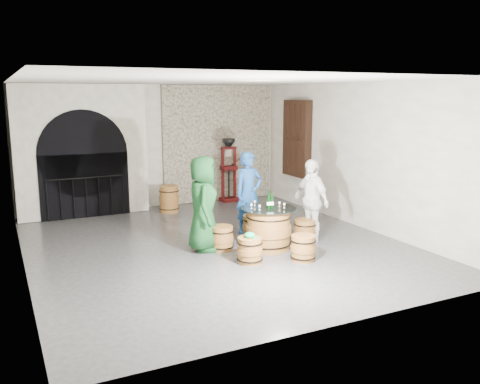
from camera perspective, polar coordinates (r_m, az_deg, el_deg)
name	(u,v)px	position (r m, az deg, el deg)	size (l,w,h in m)	color
ground	(215,245)	(10.17, -2.81, -5.93)	(8.00, 8.00, 0.00)	#323235
wall_back	(155,146)	(13.58, -9.57, 5.08)	(8.00, 8.00, 0.00)	silver
wall_front	(342,205)	(6.40, 11.34, -1.45)	(8.00, 8.00, 0.00)	silver
wall_left	(18,178)	(9.06, -23.69, 1.45)	(8.00, 8.00, 0.00)	silver
wall_right	(359,156)	(11.65, 13.19, 3.99)	(8.00, 8.00, 0.00)	silver
ceiling	(214,80)	(9.74, -2.99, 12.40)	(8.00, 8.00, 0.00)	beige
stone_facing_panel	(218,144)	(14.13, -2.46, 5.45)	(3.20, 0.12, 3.18)	tan
arched_opening	(82,152)	(12.91, -17.36, 4.36)	(3.10, 0.60, 3.19)	silver
shuttered_window	(297,139)	(13.50, 6.37, 5.98)	(0.23, 1.10, 2.00)	black
barrel_table	(269,229)	(9.80, 3.22, -4.13)	(1.06, 1.06, 0.82)	olive
barrel_stool_left	(222,238)	(9.80, -2.06, -5.18)	(0.47, 0.47, 0.46)	olive
barrel_stool_far	(253,226)	(10.67, 1.51, -3.84)	(0.47, 0.47, 0.46)	olive
barrel_stool_right	(305,231)	(10.38, 7.29, -4.35)	(0.47, 0.47, 0.46)	olive
barrel_stool_near_right	(303,248)	(9.25, 7.10, -6.25)	(0.47, 0.47, 0.46)	olive
barrel_stool_near_left	(250,250)	(9.05, 1.10, -6.55)	(0.47, 0.47, 0.46)	olive
green_cap	(250,235)	(8.97, 1.13, -4.88)	(0.24, 0.19, 0.11)	#0D9455
person_green	(203,204)	(9.64, -4.15, -1.30)	(0.89, 0.58, 1.82)	#103A19
person_blue	(249,193)	(10.81, 0.99, -0.10)	(0.64, 0.42, 1.76)	navy
person_white	(311,200)	(10.32, 7.98, -0.95)	(0.99, 0.41, 1.68)	white
wine_bottle_left	(269,202)	(9.61, 3.24, -1.11)	(0.08, 0.08, 0.32)	black
wine_bottle_center	(272,202)	(9.64, 3.60, -1.08)	(0.08, 0.08, 0.32)	black
wine_bottle_right	(269,200)	(9.78, 3.29, -0.91)	(0.08, 0.08, 0.32)	black
tasting_glass_a	(260,207)	(9.51, 2.21, -1.73)	(0.05, 0.05, 0.10)	#C56326
tasting_glass_b	(279,204)	(9.82, 4.45, -1.36)	(0.05, 0.05, 0.10)	#C56326
tasting_glass_c	(255,203)	(9.90, 1.66, -1.23)	(0.05, 0.05, 0.10)	#C56326
tasting_glass_d	(272,202)	(10.01, 3.61, -1.11)	(0.05, 0.05, 0.10)	#C56326
tasting_glass_e	(284,205)	(9.71, 4.99, -1.51)	(0.05, 0.05, 0.10)	#C56326
tasting_glass_f	(251,206)	(9.62, 1.29, -1.59)	(0.05, 0.05, 0.10)	#C56326
side_barrel	(169,199)	(12.98, -7.98, -0.78)	(0.51, 0.51, 0.68)	olive
corking_press	(229,165)	(14.07, -1.26, 3.03)	(0.72, 0.39, 1.74)	#460C0B
control_box	(228,152)	(14.19, -1.40, 4.46)	(0.18, 0.10, 0.22)	silver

